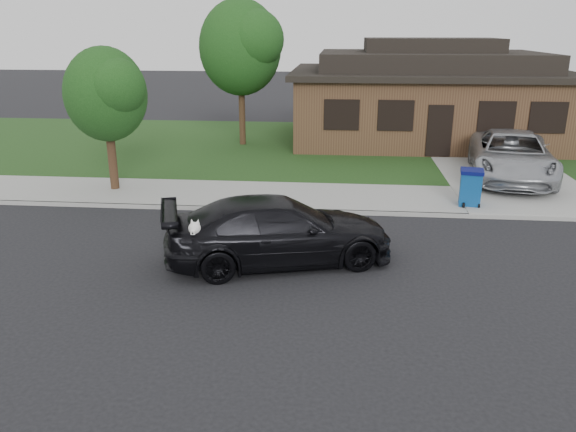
{
  "coord_description": "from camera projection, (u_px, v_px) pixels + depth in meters",
  "views": [
    {
      "loc": [
        -0.04,
        -12.31,
        5.23
      ],
      "look_at": [
        -1.18,
        -0.08,
        1.1
      ],
      "focal_mm": 35.0,
      "sensor_mm": 36.0,
      "label": 1
    }
  ],
  "objects": [
    {
      "name": "ground",
      "position": [
        338.0,
        260.0,
        13.28
      ],
      "size": [
        120.0,
        120.0,
        0.0
      ],
      "primitive_type": "plane",
      "color": "black",
      "rests_on": "ground"
    },
    {
      "name": "house",
      "position": [
        427.0,
        97.0,
        26.4
      ],
      "size": [
        12.6,
        8.6,
        4.65
      ],
      "color": "#422B1C",
      "rests_on": "ground"
    },
    {
      "name": "driveway",
      "position": [
        492.0,
        165.0,
        22.17
      ],
      "size": [
        4.5,
        13.0,
        0.14
      ],
      "primitive_type": "cube",
      "color": "gray",
      "rests_on": "ground"
    },
    {
      "name": "tree_2",
      "position": [
        108.0,
        93.0,
        17.71
      ],
      "size": [
        2.73,
        2.6,
        4.59
      ],
      "color": "#332114",
      "rests_on": "ground"
    },
    {
      "name": "recycling_bin",
      "position": [
        471.0,
        187.0,
        16.87
      ],
      "size": [
        0.76,
        0.76,
        1.1
      ],
      "rotation": [
        0.0,
        0.0,
        -0.17
      ],
      "color": "navy",
      "rests_on": "sidewalk"
    },
    {
      "name": "minivan",
      "position": [
        511.0,
        155.0,
        19.78
      ],
      "size": [
        3.66,
        6.22,
        1.62
      ],
      "primitive_type": "imported",
      "rotation": [
        0.0,
        0.0,
        -0.17
      ],
      "color": "#A8AAAF",
      "rests_on": "driveway"
    },
    {
      "name": "lawn",
      "position": [
        341.0,
        147.0,
        25.53
      ],
      "size": [
        60.0,
        13.0,
        0.13
      ],
      "primitive_type": "cube",
      "color": "#193814",
      "rests_on": "ground"
    },
    {
      "name": "tree_0",
      "position": [
        244.0,
        46.0,
        24.38
      ],
      "size": [
        3.78,
        3.6,
        6.34
      ],
      "color": "#332114",
      "rests_on": "ground"
    },
    {
      "name": "sedan",
      "position": [
        279.0,
        231.0,
        12.98
      ],
      "size": [
        5.69,
        3.6,
        1.53
      ],
      "rotation": [
        0.0,
        0.0,
        1.87
      ],
      "color": "black",
      "rests_on": "ground"
    },
    {
      "name": "sidewalk",
      "position": [
        339.0,
        198.0,
        17.98
      ],
      "size": [
        60.0,
        3.0,
        0.12
      ],
      "primitive_type": "cube",
      "color": "gray",
      "rests_on": "ground"
    },
    {
      "name": "curb",
      "position": [
        339.0,
        212.0,
        16.56
      ],
      "size": [
        60.0,
        0.12,
        0.12
      ],
      "primitive_type": "cube",
      "color": "gray",
      "rests_on": "ground"
    }
  ]
}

